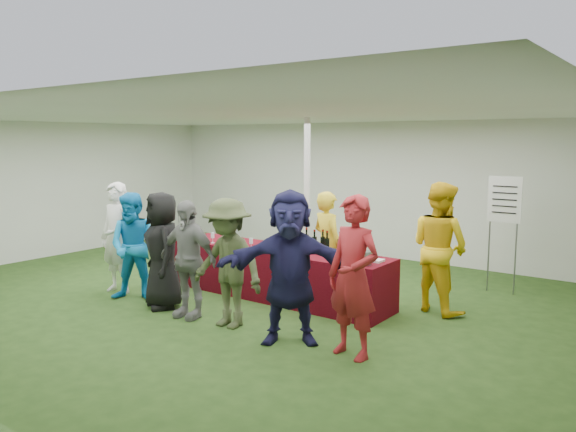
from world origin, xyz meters
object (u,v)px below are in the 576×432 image
Objects in this scene: customer_5 at (290,267)px; customer_6 at (353,277)px; wine_list_sign at (504,208)px; customer_0 at (117,238)px; serving_table at (277,273)px; customer_4 at (228,263)px; dump_bucket at (363,258)px; staff_back at (439,247)px; customer_2 at (163,250)px; customer_3 at (187,259)px; staff_pourer at (327,245)px; customer_1 at (135,247)px.

customer_5 is 1.01× the size of customer_6.
customer_0 is (-4.79, -3.48, -0.46)m from wine_list_sign.
customer_4 is at bearing -77.81° from serving_table.
wine_list_sign reaches higher than dump_bucket.
customer_0 is at bearing 45.11° from staff_back.
customer_2 is at bearing 175.76° from customer_4.
customer_0 reaches higher than customer_3.
wine_list_sign is 2.77m from staff_pourer.
customer_2 is (-2.56, -1.12, -0.02)m from dump_bucket.
staff_pourer is 0.94× the size of customer_0.
customer_2 is at bearing 166.08° from customer_3.
customer_6 is at bearing -66.04° from dump_bucket.
customer_0 is at bearing 51.41° from staff_pourer.
customer_2 is (-3.18, -2.13, -0.08)m from staff_back.
dump_bucket reaches higher than serving_table.
customer_3 reaches higher than dump_bucket.
customer_0 is at bearing 137.64° from customer_1.
customer_4 is at bearing -8.30° from customer_0.
customer_6 reaches higher than customer_1.
customer_0 reaches higher than serving_table.
customer_5 is at bearing -2.71° from customer_3.
customer_3 is (0.61, -0.10, -0.03)m from customer_2.
staff_back is 1.10× the size of customer_4.
customer_2 is at bearing -32.69° from customer_1.
wine_list_sign reaches higher than customer_0.
dump_bucket is 1.13m from staff_pourer.
staff_pourer is (-1.99, -1.86, -0.51)m from wine_list_sign.
dump_bucket is at bearing 78.60° from staff_back.
wine_list_sign is 4.80m from customer_3.
serving_table is 2.01× the size of customer_5.
customer_1 is at bearing 49.49° from staff_back.
customer_4 is at bearing -1.88° from customer_3.
customer_6 reaches higher than customer_3.
customer_0 is 1.05× the size of customer_2.
customer_3 is 0.96× the size of customer_4.
customer_5 is (1.26, -1.39, 0.52)m from serving_table.
serving_table is 2.20× the size of customer_2.
dump_bucket is 0.13× the size of customer_4.
customer_2 is 1.00× the size of customer_4.
customer_5 is (-1.36, -3.65, -0.42)m from wine_list_sign.
serving_table is 1.65m from dump_bucket.
customer_4 is at bearing 69.75° from staff_back.
staff_back and customer_5 have the same top height.
customer_3 is (1.22, -0.11, -0.01)m from customer_1.
serving_table is at bearing 54.08° from staff_pourer.
customer_6 reaches higher than serving_table.
staff_pourer is 0.90× the size of customer_5.
dump_bucket is at bearing -7.99° from serving_table.
customer_5 is at bearing -6.77° from customer_0.
serving_table is at bearing 101.05° from customer_4.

